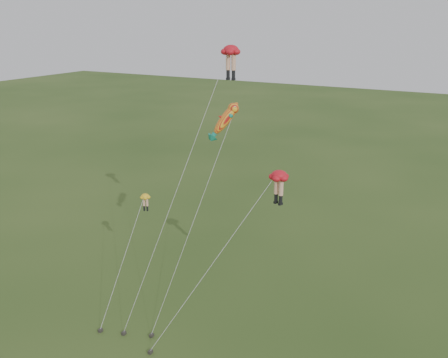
% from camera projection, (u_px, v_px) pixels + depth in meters
% --- Properties ---
extents(ground, '(300.00, 300.00, 0.00)m').
position_uv_depth(ground, '(157.00, 330.00, 39.61)').
color(ground, '#284217').
rests_on(ground, ground).
extents(legs_kite_red_high, '(5.04, 10.99, 21.63)m').
position_uv_depth(legs_kite_red_high, '(230.00, 56.00, 39.06)').
color(legs_kite_red_high, red).
rests_on(legs_kite_red_high, ground).
extents(legs_kite_red_mid, '(7.18, 10.37, 12.57)m').
position_uv_depth(legs_kite_red_mid, '(278.00, 180.00, 38.08)').
color(legs_kite_red_mid, red).
rests_on(legs_kite_red_mid, ground).
extents(legs_kite_yellow, '(2.21, 9.22, 8.69)m').
position_uv_depth(legs_kite_yellow, '(143.00, 203.00, 44.27)').
color(legs_kite_yellow, yellow).
rests_on(legs_kite_yellow, ground).
extents(fish_kite, '(4.24, 8.20, 17.73)m').
position_uv_depth(fish_kite, '(226.00, 120.00, 38.12)').
color(fish_kite, yellow).
rests_on(fish_kite, ground).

